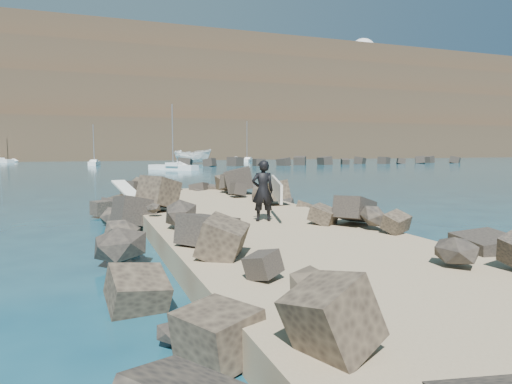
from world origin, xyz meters
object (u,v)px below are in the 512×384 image
surfboard_resting (126,191)px  surfer_with_board (265,191)px  sailboat_f (243,158)px  radome (363,56)px  boat_imported (193,156)px

surfboard_resting → surfer_with_board: size_ratio=1.03×
surfer_with_board → sailboat_f: 100.62m
radome → sailboat_f: (-77.50, -64.99, -42.15)m
boat_imported → surfboard_resting: bearing=-169.9°
boat_imported → surfer_with_board: boat_imported is taller
surfer_with_board → sailboat_f: sailboat_f is taller
surfboard_resting → sailboat_f: bearing=56.4°
surfboard_resting → sailboat_f: (35.57, 88.77, -0.69)m
surfer_with_board → surfboard_resting: bearing=118.0°
radome → sailboat_f: bearing=-140.0°
surfboard_resting → radome: 195.31m
sailboat_f → surfboard_resting: bearing=-111.8°
sailboat_f → surfer_with_board: bearing=-108.6°
surfboard_resting → surfer_with_board: bearing=-73.7°
radome → surfer_with_board: bearing=-124.3°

